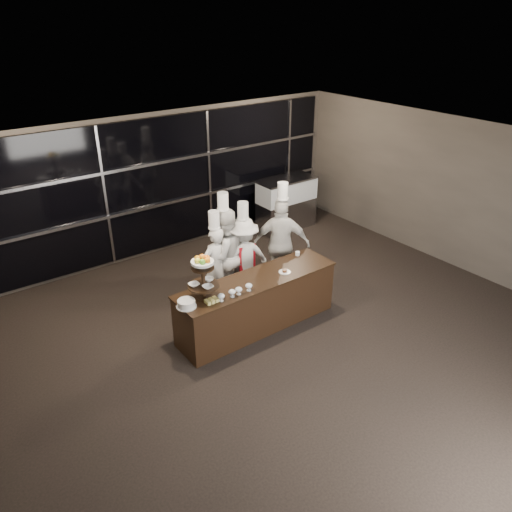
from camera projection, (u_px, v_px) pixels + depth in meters
room at (324, 278)px, 6.90m from camera, size 10.00×10.00×10.00m
window_wall at (160, 185)px, 10.43m from camera, size 8.60×0.10×2.80m
buffet_counter at (257, 303)px, 8.27m from camera, size 2.84×0.74×0.92m
display_stand at (203, 274)px, 7.34m from camera, size 0.48×0.48×0.74m
compotes at (235, 291)px, 7.56m from camera, size 0.62×0.11×0.12m
layer_cake at (186, 304)px, 7.29m from camera, size 0.30×0.30×0.11m
pastry_squares at (212, 301)px, 7.41m from camera, size 0.20×0.13×0.05m
small_plate at (285, 272)px, 8.25m from camera, size 0.20×0.20×0.05m
chef_cup at (298, 253)px, 8.81m from camera, size 0.08×0.08×0.07m
display_case at (286, 201)px, 11.92m from camera, size 1.44×0.63×1.24m
chef_a at (216, 265)px, 8.79m from camera, size 0.56×0.38×1.79m
chef_b at (225, 254)px, 8.94m from camera, size 0.86×0.68×2.04m
chef_c at (243, 257)px, 9.05m from camera, size 1.08×0.73×1.85m
chef_d at (281, 243)px, 9.28m from camera, size 1.08×1.02×2.09m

